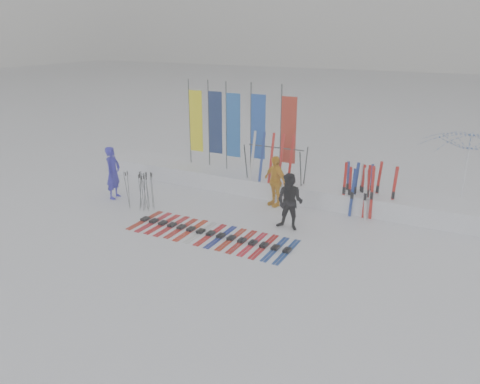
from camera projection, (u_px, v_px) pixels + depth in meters
The scene contains 11 objects.
ground at pixel (207, 242), 12.83m from camera, with size 120.00×120.00×0.00m, color white.
snow_bank at pixel (274, 185), 16.58m from camera, with size 14.00×1.60×0.60m, color white.
person_blue at pixel (113, 173), 15.95m from camera, with size 0.66×0.43×1.81m, color #231FB8.
person_black at pixel (290, 202), 13.43m from camera, with size 0.81×0.63×1.67m, color black.
person_yellow at pixel (275, 181), 15.26m from camera, with size 0.99×0.41×1.69m, color #F0A40F.
tent_canopy at pixel (466, 173), 14.33m from camera, with size 2.95×3.01×2.71m, color white.
ski_row at pixel (211, 234), 13.27m from camera, with size 4.84×1.67×0.07m.
pole_cluster at pixel (142, 191), 15.08m from camera, with size 0.91×0.56×1.25m.
feather_flags at pixel (236, 125), 16.89m from camera, with size 4.32×0.20×3.20m.
ski_rack at pixel (275, 159), 15.80m from camera, with size 2.04×0.80×1.23m.
upright_skis at pixel (365, 190), 14.60m from camera, with size 1.57×1.11×1.68m.
Camera 1 is at (6.18, -9.93, 5.52)m, focal length 35.00 mm.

